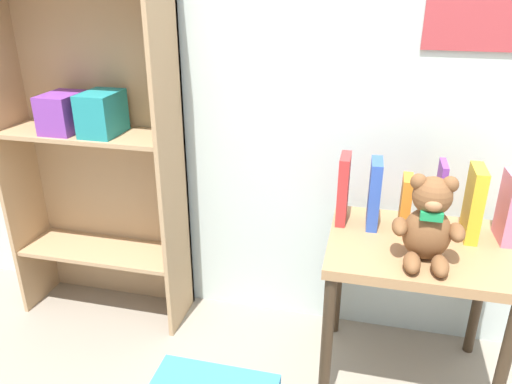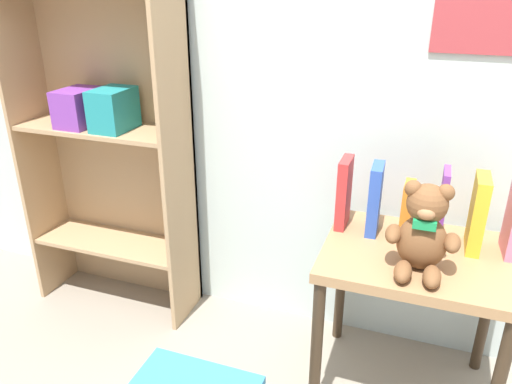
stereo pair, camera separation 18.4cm
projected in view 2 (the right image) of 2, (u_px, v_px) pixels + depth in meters
name	position (u px, v px, depth m)	size (l,w,h in m)	color
wall_back	(372.00, 34.00, 1.76)	(4.80, 0.07, 2.50)	silver
bookshelf_side	(104.00, 106.00, 2.10)	(0.74, 0.27, 1.70)	tan
display_table	(415.00, 275.00, 1.70)	(0.62, 0.50, 0.59)	#9E754C
teddy_bear	(423.00, 232.00, 1.52)	(0.22, 0.20, 0.29)	brown
book_standing_red	(344.00, 193.00, 1.79)	(0.04, 0.12, 0.26)	red
book_standing_blue	(375.00, 199.00, 1.75)	(0.04, 0.12, 0.25)	#2D51B7
book_standing_orange	(407.00, 210.00, 1.73)	(0.04, 0.11, 0.20)	orange
book_standing_purple	(442.00, 206.00, 1.69)	(0.02, 0.12, 0.26)	purple
book_standing_yellow	(478.00, 213.00, 1.64)	(0.04, 0.15, 0.26)	gold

